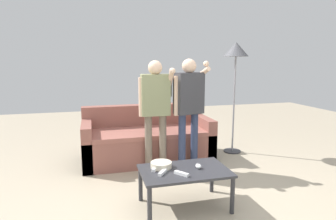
{
  "coord_description": "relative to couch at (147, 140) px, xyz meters",
  "views": [
    {
      "loc": [
        -0.92,
        -2.79,
        1.49
      ],
      "look_at": [
        -0.09,
        0.33,
        0.94
      ],
      "focal_mm": 30.74,
      "sensor_mm": 36.0,
      "label": 1
    }
  ],
  "objects": [
    {
      "name": "ground_plane",
      "position": [
        0.14,
        -1.4,
        -0.29
      ],
      "size": [
        12.0,
        12.0,
        0.0
      ],
      "primitive_type": "plane",
      "color": "tan"
    },
    {
      "name": "couch",
      "position": [
        0.0,
        0.0,
        0.0
      ],
      "size": [
        1.9,
        0.86,
        0.8
      ],
      "color": "brown",
      "rests_on": "ground"
    },
    {
      "name": "coffee_table",
      "position": [
        0.09,
        -1.56,
        0.06
      ],
      "size": [
        0.89,
        0.56,
        0.4
      ],
      "color": "#2D2D33",
      "rests_on": "ground"
    },
    {
      "name": "snack_bowl",
      "position": [
        -0.13,
        -1.44,
        0.14
      ],
      "size": [
        0.22,
        0.22,
        0.06
      ],
      "primitive_type": "cylinder",
      "color": "beige",
      "rests_on": "coffee_table"
    },
    {
      "name": "game_remote_nunchuk",
      "position": [
        0.24,
        -1.56,
        0.13
      ],
      "size": [
        0.06,
        0.09,
        0.05
      ],
      "color": "white",
      "rests_on": "coffee_table"
    },
    {
      "name": "floor_lamp",
      "position": [
        1.42,
        -0.03,
        1.28
      ],
      "size": [
        0.39,
        0.39,
        1.78
      ],
      "color": "#2D2D33",
      "rests_on": "ground"
    },
    {
      "name": "player_right",
      "position": [
        0.46,
        -0.59,
        0.66
      ],
      "size": [
        0.47,
        0.28,
        1.52
      ],
      "color": "#2D3856",
      "rests_on": "ground"
    },
    {
      "name": "player_center",
      "position": [
        0.02,
        -0.53,
        0.65
      ],
      "size": [
        0.44,
        0.35,
        1.5
      ],
      "color": "#756656",
      "rests_on": "ground"
    },
    {
      "name": "game_remote_wand_near",
      "position": [
        -0.15,
        -1.6,
        0.13
      ],
      "size": [
        0.12,
        0.14,
        0.03
      ],
      "color": "white",
      "rests_on": "coffee_table"
    },
    {
      "name": "game_remote_wand_far",
      "position": [
        -0.2,
        -1.47,
        0.13
      ],
      "size": [
        0.1,
        0.16,
        0.03
      ],
      "color": "white",
      "rests_on": "coffee_table"
    },
    {
      "name": "game_remote_wand_spare",
      "position": [
        0.02,
        -1.68,
        0.13
      ],
      "size": [
        0.12,
        0.14,
        0.03
      ],
      "color": "white",
      "rests_on": "coffee_table"
    }
  ]
}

